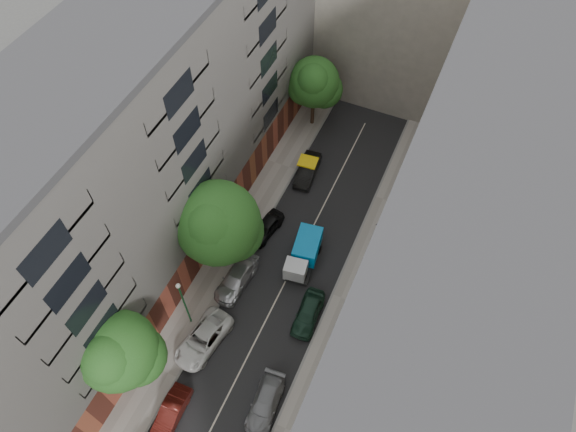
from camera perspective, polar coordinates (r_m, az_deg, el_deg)
The scene contains 20 objects.
ground at distance 43.05m, azimuth -0.05°, elevation -6.83°, with size 120.00×120.00×0.00m, color #4C4C49.
road_surface at distance 43.04m, azimuth -0.05°, elevation -6.82°, with size 8.00×44.00×0.02m, color black.
sidewalk_left at distance 44.38m, azimuth -6.57°, elevation -4.20°, with size 3.00×44.00×0.15m, color gray.
sidewalk_right at distance 42.25m, azimuth 6.87°, elevation -9.40°, with size 3.00×44.00×0.15m, color gray.
building_left at distance 38.76m, azimuth -15.18°, elevation 6.40°, with size 8.00×44.00×20.00m, color #53504D.
building_right at distance 33.66m, azimuth 17.38°, elevation -5.08°, with size 8.00×44.00×20.00m, color #BFB294.
building_endcap at distance 55.57m, azimuth 12.75°, elevation 22.15°, with size 18.00×12.00×18.00m, color gray.
tarp_truck at distance 42.80m, azimuth 1.79°, elevation -4.15°, with size 2.56×5.05×2.22m.
car_left_1 at distance 39.22m, azimuth -12.87°, elevation -20.51°, with size 1.39×4.00×1.32m, color #4A130E.
car_left_2 at distance 40.47m, azimuth -9.40°, elevation -13.33°, with size 2.42×5.25×1.46m, color silver.
car_left_3 at distance 42.38m, azimuth -5.76°, elevation -6.99°, with size 1.96×4.83×1.40m, color #B6B7BB.
car_left_4 at distance 44.88m, azimuth -2.48°, elevation -1.27°, with size 1.62×4.02×1.37m, color black.
car_left_5 at distance 48.80m, azimuth 2.18°, elevation 5.15°, with size 1.57×4.49×1.48m, color black.
car_right_1 at distance 38.56m, azimuth -2.54°, elevation -20.05°, with size 1.83×4.51×1.31m, color slate.
car_right_2 at distance 40.82m, azimuth 2.25°, elevation -10.72°, with size 1.74×4.32×1.47m, color #142E21.
tree_near at distance 35.67m, azimuth -18.29°, elevation -14.32°, with size 5.53×5.29×8.76m.
tree_mid at distance 38.81m, azimuth -7.74°, elevation -1.08°, with size 6.67×6.59×9.34m.
tree_far at distance 50.47m, azimuth 2.97°, elevation 14.40°, with size 5.19×4.91×7.81m.
lamp_post at distance 38.49m, azimuth -11.58°, elevation -9.09°, with size 0.36×0.36×6.09m.
pedestrian at distance 44.99m, azimuth 10.08°, elevation -1.30°, with size 0.70×0.46×1.92m, color black.
Camera 1 is at (8.40, -18.77, 37.82)m, focal length 32.00 mm.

